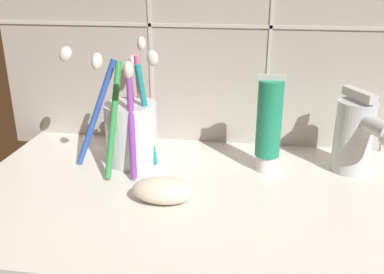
{
  "coord_description": "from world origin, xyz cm",
  "views": [
    {
      "loc": [
        0.27,
        -50.16,
        29.52
      ],
      "look_at": [
        -7.84,
        3.29,
        8.54
      ],
      "focal_mm": 40.0,
      "sensor_mm": 36.0,
      "label": 1
    }
  ],
  "objects_px": {
    "sink_faucet": "(354,134)",
    "soap_bar": "(162,190)",
    "toothpaste_tube": "(267,125)",
    "toothbrush_cup": "(129,128)"
  },
  "relations": [
    {
      "from": "toothbrush_cup",
      "to": "soap_bar",
      "type": "relative_size",
      "value": 2.27
    },
    {
      "from": "sink_faucet",
      "to": "soap_bar",
      "type": "bearing_deg",
      "value": -89.58
    },
    {
      "from": "sink_faucet",
      "to": "soap_bar",
      "type": "xyz_separation_m",
      "value": [
        -0.25,
        -0.13,
        -0.04
      ]
    },
    {
      "from": "toothpaste_tube",
      "to": "soap_bar",
      "type": "relative_size",
      "value": 1.77
    },
    {
      "from": "sink_faucet",
      "to": "soap_bar",
      "type": "relative_size",
      "value": 1.49
    },
    {
      "from": "toothbrush_cup",
      "to": "sink_faucet",
      "type": "distance_m",
      "value": 0.33
    },
    {
      "from": "toothpaste_tube",
      "to": "soap_bar",
      "type": "distance_m",
      "value": 0.18
    },
    {
      "from": "sink_faucet",
      "to": "toothpaste_tube",
      "type": "bearing_deg",
      "value": -109.63
    },
    {
      "from": "toothpaste_tube",
      "to": "toothbrush_cup",
      "type": "bearing_deg",
      "value": -179.69
    },
    {
      "from": "toothpaste_tube",
      "to": "sink_faucet",
      "type": "relative_size",
      "value": 1.18
    }
  ]
}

